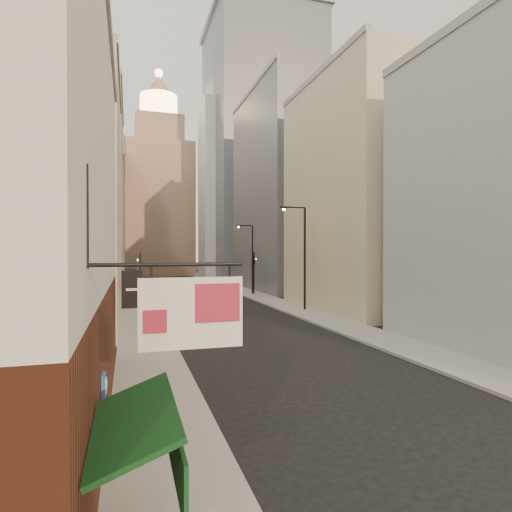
{
  "coord_description": "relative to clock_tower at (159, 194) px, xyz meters",
  "views": [
    {
      "loc": [
        -7.43,
        -3.55,
        5.1
      ],
      "look_at": [
        -0.18,
        20.71,
        4.83
      ],
      "focal_mm": 30.0,
      "sensor_mm": 36.0,
      "label": 1
    }
  ],
  "objects": [
    {
      "name": "left_bldg_beige",
      "position": [
        -11.0,
        -66.0,
        -9.63
      ],
      "size": [
        8.0,
        12.0,
        16.0
      ],
      "primitive_type": "cube",
      "color": "tan",
      "rests_on": "ground"
    },
    {
      "name": "clock_tower",
      "position": [
        0.0,
        0.0,
        0.0
      ],
      "size": [
        14.0,
        14.0,
        44.9
      ],
      "color": "#8E6950",
      "rests_on": "ground"
    },
    {
      "name": "streetlamp_far",
      "position": [
        7.25,
        -47.68,
        -12.97
      ],
      "size": [
        2.12,
        0.57,
        8.17
      ],
      "rotation": [
        0.0,
        0.0,
        0.19
      ],
      "color": "black",
      "rests_on": "ground"
    },
    {
      "name": "sidewalk_left",
      "position": [
        -5.5,
        -37.0,
        -17.56
      ],
      "size": [
        3.0,
        140.0,
        0.15
      ],
      "primitive_type": "cube",
      "color": "gray",
      "rests_on": "ground"
    },
    {
      "name": "right_bldg_beige",
      "position": [
        13.0,
        -62.0,
        -7.63
      ],
      "size": [
        8.0,
        16.0,
        20.0
      ],
      "primitive_type": "cube",
      "color": "tan",
      "rests_on": "ground"
    },
    {
      "name": "white_tower",
      "position": [
        11.0,
        -14.0,
        0.97
      ],
      "size": [
        8.0,
        8.0,
        41.5
      ],
      "color": "silver",
      "rests_on": "ground"
    },
    {
      "name": "left_bldg_wingrid",
      "position": [
        -11.0,
        -12.0,
        -5.63
      ],
      "size": [
        8.0,
        20.0,
        24.0
      ],
      "primitive_type": "cube",
      "color": "gray",
      "rests_on": "ground"
    },
    {
      "name": "streetlamp_mid",
      "position": [
        7.79,
        -61.78,
        -12.55
      ],
      "size": [
        2.34,
        0.35,
        8.9
      ],
      "rotation": [
        0.0,
        0.0,
        0.06
      ],
      "color": "black",
      "rests_on": "ground"
    },
    {
      "name": "right_bldg_wingrid",
      "position": [
        13.0,
        -42.0,
        -4.63
      ],
      "size": [
        8.0,
        20.0,
        26.0
      ],
      "primitive_type": "cube",
      "color": "gray",
      "rests_on": "ground"
    },
    {
      "name": "traffic_light_right",
      "position": [
        7.75,
        -47.28,
        -13.87
      ],
      "size": [
        0.65,
        0.63,
        5.0
      ],
      "rotation": [
        0.0,
        0.0,
        2.94
      ],
      "color": "black",
      "rests_on": "ground"
    },
    {
      "name": "traffic_light_left",
      "position": [
        -5.23,
        -48.59,
        -14.25
      ],
      "size": [
        0.52,
        0.38,
        5.0
      ],
      "rotation": [
        0.0,
        0.0,
        3.22
      ],
      "color": "black",
      "rests_on": "ground"
    },
    {
      "name": "left_bldg_grey",
      "position": [
        -11.0,
        -50.0,
        -7.63
      ],
      "size": [
        8.0,
        16.0,
        20.0
      ],
      "primitive_type": "cube",
      "color": "gray",
      "rests_on": "ground"
    },
    {
      "name": "highrise",
      "position": [
        19.0,
        -14.0,
        8.02
      ],
      "size": [
        21.0,
        23.0,
        51.2
      ],
      "color": "gray",
      "rests_on": "ground"
    },
    {
      "name": "sidewalk_right",
      "position": [
        7.5,
        -37.0,
        -17.56
      ],
      "size": [
        3.0,
        140.0,
        0.15
      ],
      "primitive_type": "cube",
      "color": "gray",
      "rests_on": "ground"
    },
    {
      "name": "left_bldg_tan",
      "position": [
        -11.0,
        -32.0,
        -9.13
      ],
      "size": [
        8.0,
        18.0,
        17.0
      ],
      "primitive_type": "cube",
      "color": "#8E6950",
      "rests_on": "ground"
    }
  ]
}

